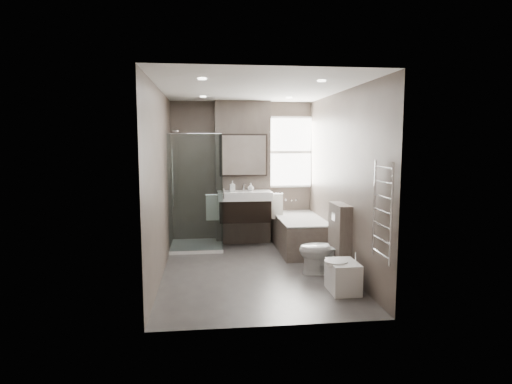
{
  "coord_description": "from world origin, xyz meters",
  "views": [
    {
      "loc": [
        -0.67,
        -6.04,
        1.89
      ],
      "look_at": [
        0.06,
        0.15,
        1.14
      ],
      "focal_mm": 30.0,
      "sensor_mm": 36.0,
      "label": 1
    }
  ],
  "objects": [
    {
      "name": "bidet",
      "position": [
        1.01,
        -1.0,
        0.2
      ],
      "size": [
        0.41,
        0.48,
        0.5
      ],
      "color": "white",
      "rests_on": "ground"
    },
    {
      "name": "window",
      "position": [
        0.9,
        1.88,
        1.68
      ],
      "size": [
        0.98,
        0.06,
        1.33
      ],
      "color": "white",
      "rests_on": "room"
    },
    {
      "name": "mirror_cabinet",
      "position": [
        0.0,
        1.61,
        1.63
      ],
      "size": [
        0.86,
        0.08,
        0.76
      ],
      "color": "black",
      "rests_on": "vanity_pier"
    },
    {
      "name": "towel_left",
      "position": [
        -0.56,
        1.4,
        0.72
      ],
      "size": [
        0.24,
        0.06,
        0.44
      ],
      "primitive_type": "cube",
      "color": "silver",
      "rests_on": "vanity_pier"
    },
    {
      "name": "vanity",
      "position": [
        0.0,
        1.43,
        0.74
      ],
      "size": [
        0.95,
        0.47,
        0.66
      ],
      "color": "black",
      "rests_on": "vanity_pier"
    },
    {
      "name": "soap_bottle_b",
      "position": [
        0.11,
        1.46,
        1.07
      ],
      "size": [
        0.11,
        0.11,
        0.14
      ],
      "primitive_type": "imported",
      "color": "white",
      "rests_on": "vanity"
    },
    {
      "name": "toilet",
      "position": [
        0.97,
        -0.26,
        0.35
      ],
      "size": [
        0.73,
        0.48,
        0.69
      ],
      "primitive_type": "imported",
      "rotation": [
        0.0,
        0.0,
        -1.71
      ],
      "color": "white",
      "rests_on": "ground"
    },
    {
      "name": "soap_bottle_a",
      "position": [
        -0.21,
        1.4,
        1.1
      ],
      "size": [
        0.09,
        0.09,
        0.19
      ],
      "primitive_type": "imported",
      "color": "white",
      "rests_on": "vanity"
    },
    {
      "name": "room",
      "position": [
        0.0,
        0.0,
        1.3
      ],
      "size": [
        2.7,
        3.9,
        2.7
      ],
      "color": "#43403E",
      "rests_on": "ground"
    },
    {
      "name": "cistern_box",
      "position": [
        1.21,
        -0.25,
        0.5
      ],
      "size": [
        0.19,
        0.55,
        1.0
      ],
      "color": "#534942",
      "rests_on": "ground"
    },
    {
      "name": "bathtub",
      "position": [
        0.92,
        1.1,
        0.32
      ],
      "size": [
        0.75,
        1.6,
        0.57
      ],
      "color": "#534942",
      "rests_on": "ground"
    },
    {
      "name": "towel_right",
      "position": [
        0.56,
        1.4,
        0.72
      ],
      "size": [
        0.24,
        0.06,
        0.44
      ],
      "primitive_type": "cube",
      "color": "silver",
      "rests_on": "vanity_pier"
    },
    {
      "name": "shower_enclosure",
      "position": [
        -0.75,
        1.35,
        0.49
      ],
      "size": [
        0.9,
        0.9,
        2.0
      ],
      "color": "white",
      "rests_on": "ground"
    },
    {
      "name": "vanity_pier",
      "position": [
        0.0,
        1.77,
        1.3
      ],
      "size": [
        1.0,
        0.25,
        2.6
      ],
      "primitive_type": "cube",
      "color": "#534942",
      "rests_on": "ground"
    },
    {
      "name": "towel_radiator",
      "position": [
        1.25,
        -1.6,
        1.12
      ],
      "size": [
        0.03,
        0.49,
        1.1
      ],
      "color": "silver",
      "rests_on": "room"
    }
  ]
}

